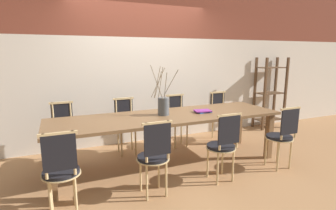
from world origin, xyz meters
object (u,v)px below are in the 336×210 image
(dining_table, at_px, (168,120))
(shelving_rack, at_px, (270,93))
(chair_near_center, at_px, (223,144))
(chair_far_center, at_px, (177,118))
(vase_centerpiece, at_px, (163,106))
(book_stack, at_px, (203,111))

(dining_table, xyz_separation_m, shelving_rack, (2.89, 1.01, 0.09))
(chair_near_center, bearing_deg, chair_far_center, 88.11)
(vase_centerpiece, bearing_deg, book_stack, -6.88)
(dining_table, bearing_deg, vase_centerpiece, 142.18)
(dining_table, height_order, shelving_rack, shelving_rack)
(chair_near_center, xyz_separation_m, vase_centerpiece, (-0.50, 0.78, 0.39))
(book_stack, height_order, shelving_rack, shelving_rack)
(chair_near_center, height_order, book_stack, chair_near_center)
(dining_table, distance_m, shelving_rack, 3.06)
(chair_far_center, xyz_separation_m, vase_centerpiece, (-0.55, -0.70, 0.39))
(vase_centerpiece, bearing_deg, shelving_rack, 18.19)
(vase_centerpiece, bearing_deg, chair_near_center, -57.32)
(book_stack, bearing_deg, vase_centerpiece, 173.12)
(shelving_rack, bearing_deg, vase_centerpiece, -161.81)
(chair_near_center, distance_m, chair_far_center, 1.48)
(chair_near_center, height_order, shelving_rack, shelving_rack)
(dining_table, distance_m, chair_near_center, 0.88)
(chair_far_center, relative_size, vase_centerpiece, 1.28)
(chair_near_center, relative_size, vase_centerpiece, 1.28)
(chair_far_center, height_order, shelving_rack, shelving_rack)
(chair_far_center, bearing_deg, chair_near_center, 88.11)
(chair_near_center, bearing_deg, shelving_rack, 35.62)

